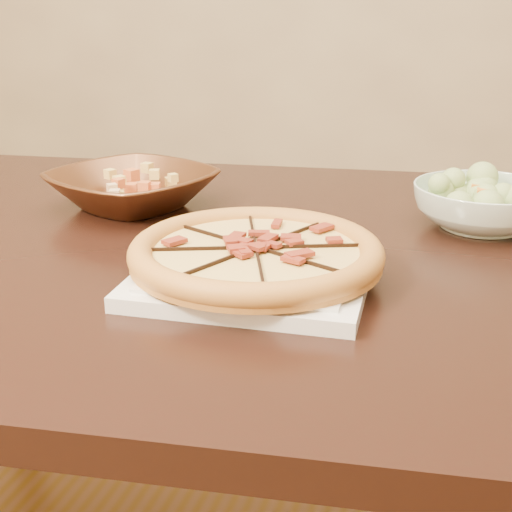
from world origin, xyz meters
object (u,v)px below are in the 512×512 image
object	(u,v)px
bronze_bowl	(132,189)
salad_bowl	(483,207)
pizza	(256,253)
dining_table	(223,303)
plate	(256,271)

from	to	relation	value
bronze_bowl	salad_bowl	bearing A→B (deg)	4.83
bronze_bowl	pizza	bearing A→B (deg)	-41.37
dining_table	pizza	bearing A→B (deg)	-55.34
dining_table	bronze_bowl	world-z (taller)	bronze_bowl
dining_table	pizza	distance (m)	0.20
dining_table	pizza	size ratio (longest dim) A/B	5.14
pizza	bronze_bowl	bearing A→B (deg)	138.63
dining_table	bronze_bowl	xyz separation A→B (m)	(-0.19, 0.12, 0.12)
dining_table	bronze_bowl	bearing A→B (deg)	147.92
dining_table	bronze_bowl	distance (m)	0.26
pizza	salad_bowl	bearing A→B (deg)	48.02
pizza	salad_bowl	distance (m)	0.39
dining_table	plate	bearing A→B (deg)	-55.33
dining_table	plate	distance (m)	0.18
pizza	bronze_bowl	world-z (taller)	bronze_bowl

